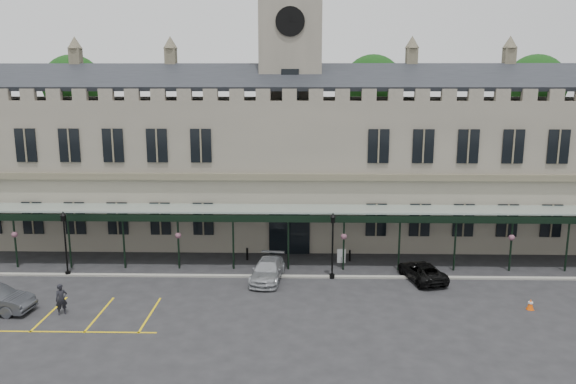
{
  "coord_description": "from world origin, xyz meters",
  "views": [
    {
      "loc": [
        0.83,
        -31.8,
        13.72
      ],
      "look_at": [
        0.0,
        6.0,
        6.0
      ],
      "focal_mm": 35.0,
      "sensor_mm": 36.0,
      "label": 1
    }
  ],
  "objects_px": {
    "lamp_post_left": "(65,238)",
    "sign_board": "(341,256)",
    "car_taxi": "(268,270)",
    "person_a": "(61,299)",
    "station_building": "(291,164)",
    "car_van": "(422,271)",
    "traffic_cone": "(530,304)",
    "lamp_post_mid": "(333,240)",
    "clock_tower": "(291,85)"
  },
  "relations": [
    {
      "from": "lamp_post_left",
      "to": "car_van",
      "type": "relative_size",
      "value": 1.04
    },
    {
      "from": "clock_tower",
      "to": "lamp_post_mid",
      "type": "xyz_separation_m",
      "value": [
        3.08,
        -10.63,
        -10.32
      ]
    },
    {
      "from": "traffic_cone",
      "to": "car_taxi",
      "type": "xyz_separation_m",
      "value": [
        -16.12,
        4.71,
        0.37
      ]
    },
    {
      "from": "traffic_cone",
      "to": "person_a",
      "type": "relative_size",
      "value": 0.37
    },
    {
      "from": "clock_tower",
      "to": "traffic_cone",
      "type": "distance_m",
      "value": 25.08
    },
    {
      "from": "clock_tower",
      "to": "traffic_cone",
      "type": "bearing_deg",
      "value": -46.92
    },
    {
      "from": "car_van",
      "to": "car_taxi",
      "type": "bearing_deg",
      "value": -13.14
    },
    {
      "from": "car_van",
      "to": "lamp_post_mid",
      "type": "bearing_deg",
      "value": -16.16
    },
    {
      "from": "car_taxi",
      "to": "person_a",
      "type": "relative_size",
      "value": 2.62
    },
    {
      "from": "sign_board",
      "to": "lamp_post_mid",
      "type": "bearing_deg",
      "value": -103.53
    },
    {
      "from": "lamp_post_mid",
      "to": "lamp_post_left",
      "type": "bearing_deg",
      "value": 179.46
    },
    {
      "from": "clock_tower",
      "to": "lamp_post_mid",
      "type": "height_order",
      "value": "clock_tower"
    },
    {
      "from": "station_building",
      "to": "person_a",
      "type": "bearing_deg",
      "value": -127.9
    },
    {
      "from": "car_taxi",
      "to": "sign_board",
      "type": "bearing_deg",
      "value": 41.72
    },
    {
      "from": "lamp_post_mid",
      "to": "car_van",
      "type": "xyz_separation_m",
      "value": [
        6.17,
        -0.19,
        -2.17
      ]
    },
    {
      "from": "station_building",
      "to": "lamp_post_mid",
      "type": "xyz_separation_m",
      "value": [
        3.08,
        -10.55,
        -3.67
      ]
    },
    {
      "from": "clock_tower",
      "to": "sign_board",
      "type": "xyz_separation_m",
      "value": [
        3.96,
        -7.29,
        -12.58
      ]
    },
    {
      "from": "station_building",
      "to": "clock_tower",
      "type": "bearing_deg",
      "value": 90.0
    },
    {
      "from": "clock_tower",
      "to": "lamp_post_left",
      "type": "relative_size",
      "value": 5.31
    },
    {
      "from": "car_van",
      "to": "lamp_post_left",
      "type": "bearing_deg",
      "value": -15.24
    },
    {
      "from": "traffic_cone",
      "to": "car_van",
      "type": "height_order",
      "value": "car_van"
    },
    {
      "from": "station_building",
      "to": "lamp_post_mid",
      "type": "height_order",
      "value": "station_building"
    },
    {
      "from": "station_building",
      "to": "car_van",
      "type": "distance_m",
      "value": 15.33
    },
    {
      "from": "car_taxi",
      "to": "car_van",
      "type": "bearing_deg",
      "value": 7.8
    },
    {
      "from": "station_building",
      "to": "lamp_post_left",
      "type": "distance_m",
      "value": 19.07
    },
    {
      "from": "car_taxi",
      "to": "clock_tower",
      "type": "bearing_deg",
      "value": 89.46
    },
    {
      "from": "station_building",
      "to": "clock_tower",
      "type": "relative_size",
      "value": 2.42
    },
    {
      "from": "traffic_cone",
      "to": "car_van",
      "type": "bearing_deg",
      "value": 137.97
    },
    {
      "from": "lamp_post_left",
      "to": "sign_board",
      "type": "bearing_deg",
      "value": 9.2
    },
    {
      "from": "station_building",
      "to": "car_taxi",
      "type": "distance_m",
      "value": 12.46
    },
    {
      "from": "lamp_post_mid",
      "to": "car_taxi",
      "type": "relative_size",
      "value": 0.97
    },
    {
      "from": "lamp_post_left",
      "to": "car_van",
      "type": "distance_m",
      "value": 24.93
    },
    {
      "from": "sign_board",
      "to": "traffic_cone",
      "type": "bearing_deg",
      "value": -36.96
    },
    {
      "from": "car_taxi",
      "to": "car_van",
      "type": "xyz_separation_m",
      "value": [
        10.64,
        0.23,
        -0.08
      ]
    },
    {
      "from": "car_van",
      "to": "person_a",
      "type": "xyz_separation_m",
      "value": [
        -22.46,
        -6.22,
        0.3
      ]
    },
    {
      "from": "sign_board",
      "to": "person_a",
      "type": "relative_size",
      "value": 0.58
    },
    {
      "from": "car_van",
      "to": "person_a",
      "type": "distance_m",
      "value": 23.31
    },
    {
      "from": "lamp_post_left",
      "to": "car_taxi",
      "type": "height_order",
      "value": "lamp_post_left"
    },
    {
      "from": "car_van",
      "to": "person_a",
      "type": "relative_size",
      "value": 2.43
    },
    {
      "from": "station_building",
      "to": "car_taxi",
      "type": "bearing_deg",
      "value": -97.15
    },
    {
      "from": "traffic_cone",
      "to": "sign_board",
      "type": "bearing_deg",
      "value": 141.83
    },
    {
      "from": "traffic_cone",
      "to": "person_a",
      "type": "height_order",
      "value": "person_a"
    },
    {
      "from": "sign_board",
      "to": "car_van",
      "type": "height_order",
      "value": "car_van"
    },
    {
      "from": "traffic_cone",
      "to": "lamp_post_mid",
      "type": "bearing_deg",
      "value": 156.24
    },
    {
      "from": "clock_tower",
      "to": "lamp_post_mid",
      "type": "distance_m",
      "value": 15.13
    },
    {
      "from": "lamp_post_left",
      "to": "car_taxi",
      "type": "xyz_separation_m",
      "value": [
        14.2,
        -0.6,
        -2.06
      ]
    },
    {
      "from": "person_a",
      "to": "car_van",
      "type": "bearing_deg",
      "value": -19.22
    },
    {
      "from": "person_a",
      "to": "station_building",
      "type": "bearing_deg",
      "value": 17.4
    },
    {
      "from": "car_van",
      "to": "sign_board",
      "type": "bearing_deg",
      "value": -48.09
    },
    {
      "from": "station_building",
      "to": "sign_board",
      "type": "xyz_separation_m",
      "value": [
        3.96,
        -7.2,
        -5.94
      ]
    }
  ]
}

